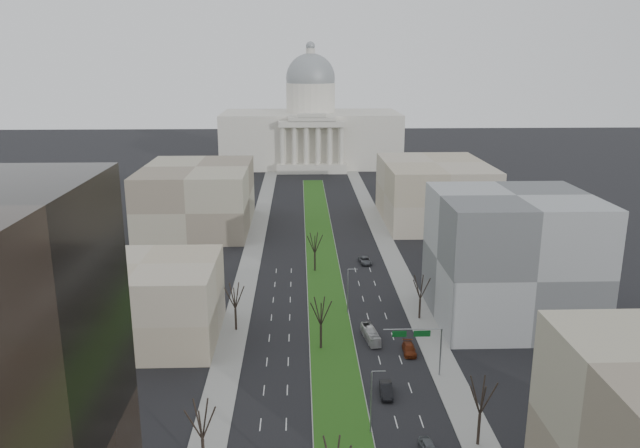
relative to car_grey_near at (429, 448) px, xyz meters
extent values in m
plane|color=black|center=(-10.58, 69.48, -0.74)|extent=(600.00, 600.00, 0.00)
cube|color=#999993|center=(-10.58, 68.48, -0.67)|extent=(8.00, 222.00, 0.15)
cube|color=#174813|center=(-10.58, 68.48, -0.57)|extent=(7.70, 221.70, 0.06)
cube|color=gray|center=(-28.08, 44.48, -0.67)|extent=(5.00, 330.00, 0.15)
cube|color=gray|center=(6.92, 44.48, -0.67)|extent=(5.00, 330.00, 0.15)
cube|color=beige|center=(-10.58, 219.48, 11.26)|extent=(80.00, 40.00, 24.00)
cube|color=beige|center=(-10.58, 196.48, 1.26)|extent=(30.00, 6.00, 4.00)
cube|color=beige|center=(-10.58, 196.48, 20.26)|extent=(28.00, 5.00, 2.50)
cube|color=beige|center=(-10.58, 196.48, 22.26)|extent=(20.00, 5.00, 1.80)
cube|color=beige|center=(-10.58, 196.48, 23.86)|extent=(12.00, 5.00, 1.60)
cylinder|color=beige|center=(-10.58, 219.48, 29.26)|extent=(22.00, 22.00, 14.00)
sphere|color=gray|center=(-10.58, 219.48, 38.26)|extent=(22.00, 22.00, 22.00)
cylinder|color=beige|center=(-10.58, 219.48, 49.26)|extent=(4.00, 4.00, 4.00)
sphere|color=gray|center=(-10.58, 219.48, 52.26)|extent=(4.00, 4.00, 4.00)
cylinder|color=beige|center=(-23.08, 196.48, 11.26)|extent=(2.00, 2.00, 16.00)
cylinder|color=beige|center=(-18.08, 196.48, 11.26)|extent=(2.00, 2.00, 16.00)
cylinder|color=beige|center=(-13.08, 196.48, 11.26)|extent=(2.00, 2.00, 16.00)
cylinder|color=beige|center=(-8.08, 196.48, 11.26)|extent=(2.00, 2.00, 16.00)
cylinder|color=beige|center=(-3.08, 196.48, 11.26)|extent=(2.00, 2.00, 16.00)
cylinder|color=beige|center=(1.92, 196.48, 11.26)|extent=(2.00, 2.00, 16.00)
cube|color=tan|center=(-43.58, 34.48, 6.26)|extent=(26.00, 22.00, 14.00)
cube|color=slate|center=(23.42, 41.48, 11.26)|extent=(28.00, 26.00, 24.00)
cube|color=gray|center=(-45.58, 109.48, 8.26)|extent=(30.00, 40.00, 18.00)
cube|color=tan|center=(24.42, 114.48, 8.26)|extent=(30.00, 40.00, 18.00)
cylinder|color=black|center=(-27.78, 37.48, 1.37)|extent=(0.40, 0.40, 4.22)
cylinder|color=black|center=(6.62, 1.48, 1.47)|extent=(0.40, 0.40, 4.42)
cylinder|color=black|center=(6.62, 41.48, 1.27)|extent=(0.40, 0.40, 4.03)
cylinder|color=black|center=(-12.58, 29.48, 1.42)|extent=(0.40, 0.40, 4.32)
cylinder|color=black|center=(-12.58, 69.48, 1.42)|extent=(0.40, 0.40, 4.32)
cylinder|color=gray|center=(-6.88, 4.48, 3.76)|extent=(0.20, 0.20, 9.00)
cylinder|color=gray|center=(-5.98, 4.48, 8.36)|extent=(1.80, 0.12, 0.12)
cylinder|color=gray|center=(-6.88, 44.48, 3.76)|extent=(0.20, 0.20, 9.00)
cylinder|color=gray|center=(-5.98, 44.48, 8.36)|extent=(1.80, 0.12, 0.12)
cylinder|color=gray|center=(5.62, 19.48, 3.26)|extent=(0.24, 0.24, 8.00)
cylinder|color=gray|center=(1.12, 19.48, 7.26)|extent=(9.00, 0.18, 0.18)
cube|color=#0C591E|center=(2.62, 19.56, 6.46)|extent=(2.60, 0.08, 1.00)
cube|color=#0C591E|center=(-0.88, 19.56, 6.46)|extent=(2.20, 0.08, 1.00)
imported|color=#575C60|center=(0.00, 0.00, 0.00)|extent=(2.30, 4.54, 1.48)
imported|color=black|center=(-3.47, 14.08, 0.09)|extent=(2.02, 5.13, 1.66)
imported|color=#62230D|center=(2.22, 27.33, 0.00)|extent=(2.28, 5.17, 1.48)
imported|color=#4E5056|center=(-0.30, 74.71, 0.02)|extent=(3.14, 5.73, 1.52)
imported|color=silver|center=(-3.72, 32.55, 0.34)|extent=(2.93, 7.97, 2.17)
camera|label=1|loc=(-16.00, -67.79, 47.45)|focal=35.00mm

